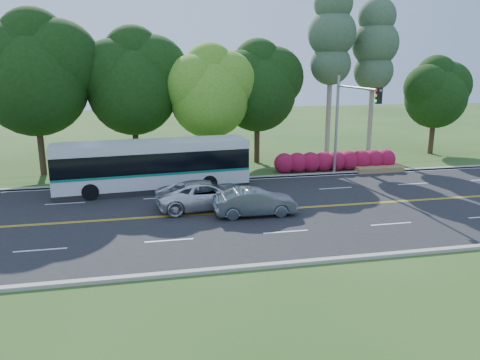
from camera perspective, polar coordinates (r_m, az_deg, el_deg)
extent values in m
plane|color=#244818|center=(25.81, 4.34, -3.61)|extent=(120.00, 120.00, 0.00)
cube|color=black|center=(25.80, 4.34, -3.59)|extent=(60.00, 14.00, 0.02)
cube|color=#A09B90|center=(32.46, 0.87, 0.27)|extent=(60.00, 0.30, 0.15)
cube|color=#A09B90|center=(19.45, 10.23, -9.64)|extent=(60.00, 0.30, 0.15)
cube|color=#244818|center=(34.22, 0.19, 0.95)|extent=(60.00, 4.00, 0.10)
cube|color=gold|center=(25.73, 4.39, -3.62)|extent=(57.00, 0.10, 0.00)
cube|color=gold|center=(25.87, 4.29, -3.51)|extent=(57.00, 0.10, 0.00)
cube|color=silver|center=(22.05, -23.17, -7.84)|extent=(2.20, 0.12, 0.00)
cube|color=silver|center=(21.58, -8.63, -7.28)|extent=(2.20, 0.12, 0.00)
cube|color=silver|center=(22.50, 5.58, -6.29)|extent=(2.20, 0.12, 0.00)
cube|color=silver|center=(24.63, 17.94, -5.10)|extent=(2.20, 0.12, 0.00)
cube|color=silver|center=(28.58, -20.55, -2.69)|extent=(2.20, 0.12, 0.00)
cube|color=silver|center=(28.22, -9.47, -2.17)|extent=(2.20, 0.12, 0.00)
cube|color=silver|center=(28.92, 1.48, -1.57)|extent=(2.20, 0.12, 0.00)
cube|color=silver|center=(30.61, 11.56, -0.98)|extent=(2.20, 0.12, 0.00)
cube|color=silver|center=(33.14, 20.33, -0.43)|extent=(2.20, 0.12, 0.00)
cube|color=silver|center=(32.19, 0.99, 0.05)|extent=(57.00, 0.12, 0.00)
cube|color=silver|center=(19.73, 9.90, -9.44)|extent=(57.00, 0.12, 0.00)
cylinder|color=black|center=(35.80, -23.06, 3.56)|extent=(0.44, 0.44, 3.96)
sphere|color=black|center=(35.35, -23.77, 10.74)|extent=(7.20, 7.20, 7.20)
sphere|color=black|center=(35.33, -21.27, 13.31)|extent=(5.76, 5.76, 5.76)
sphere|color=black|center=(35.45, -26.37, 12.53)|extent=(5.40, 5.40, 5.40)
sphere|color=black|center=(35.72, -23.92, 15.10)|extent=(4.68, 4.68, 4.68)
cylinder|color=black|center=(36.11, -12.57, 4.14)|extent=(0.44, 0.44, 3.60)
sphere|color=black|center=(35.66, -12.92, 10.66)|extent=(6.60, 6.60, 6.60)
sphere|color=black|center=(35.92, -10.61, 12.90)|extent=(5.28, 5.28, 5.28)
sphere|color=black|center=(35.46, -15.21, 12.38)|extent=(4.95, 4.95, 4.95)
sphere|color=black|center=(36.01, -12.97, 14.63)|extent=(4.29, 4.29, 4.29)
cylinder|color=black|center=(35.50, -3.64, 3.99)|extent=(0.44, 0.44, 3.24)
sphere|color=#3D861B|center=(35.04, -3.74, 9.87)|extent=(5.80, 5.80, 5.80)
sphere|color=#3D861B|center=(35.48, -1.70, 11.82)|extent=(4.64, 4.64, 4.64)
sphere|color=#3D861B|center=(34.64, -5.65, 11.47)|extent=(4.35, 4.35, 4.35)
sphere|color=#3D861B|center=(35.36, -3.72, 13.44)|extent=(3.77, 3.77, 3.77)
cylinder|color=black|center=(37.68, 2.08, 4.74)|extent=(0.44, 0.44, 3.42)
sphere|color=black|center=(37.26, 2.13, 10.53)|extent=(6.00, 6.00, 6.00)
sphere|color=black|center=(37.84, 4.07, 12.38)|extent=(4.80, 4.80, 4.80)
sphere|color=black|center=(36.74, 0.36, 12.13)|extent=(4.50, 4.50, 4.50)
sphere|color=black|center=(37.60, 2.16, 13.99)|extent=(3.90, 3.90, 3.90)
cylinder|color=gray|center=(39.17, 10.80, 9.56)|extent=(0.40, 0.40, 9.80)
sphere|color=#395736|center=(39.06, 10.99, 13.65)|extent=(3.23, 3.23, 3.23)
sphere|color=#395736|center=(39.12, 11.16, 17.14)|extent=(3.80, 3.80, 3.80)
sphere|color=#395736|center=(39.31, 11.32, 20.39)|extent=(3.04, 3.04, 3.04)
cylinder|color=gray|center=(41.33, 15.71, 9.02)|extent=(0.40, 0.40, 9.10)
sphere|color=#395736|center=(41.20, 15.95, 12.62)|extent=(3.23, 3.23, 3.23)
sphere|color=#395736|center=(41.22, 16.17, 15.69)|extent=(3.80, 3.80, 3.80)
sphere|color=#395736|center=(41.35, 16.37, 18.56)|extent=(3.04, 3.04, 3.04)
cylinder|color=black|center=(44.72, 22.33, 4.94)|extent=(0.44, 0.44, 3.06)
sphere|color=black|center=(44.37, 22.73, 9.21)|extent=(5.20, 5.20, 5.20)
sphere|color=black|center=(45.22, 23.89, 10.50)|extent=(4.16, 4.16, 4.16)
sphere|color=black|center=(43.57, 21.84, 10.42)|extent=(3.90, 3.90, 3.90)
sphere|color=black|center=(44.67, 22.79, 11.74)|extent=(3.38, 3.38, 3.38)
sphere|color=maroon|center=(34.05, 5.42, 2.03)|extent=(1.50, 1.50, 1.50)
sphere|color=maroon|center=(34.36, 7.02, 2.09)|extent=(1.50, 1.50, 1.50)
sphere|color=maroon|center=(34.69, 8.58, 2.16)|extent=(1.50, 1.50, 1.50)
sphere|color=maroon|center=(35.04, 10.12, 2.21)|extent=(1.50, 1.50, 1.50)
sphere|color=maroon|center=(35.42, 11.62, 2.27)|extent=(1.50, 1.50, 1.50)
sphere|color=maroon|center=(35.83, 13.10, 2.33)|extent=(1.50, 1.50, 1.50)
sphere|color=maroon|center=(36.26, 14.53, 2.38)|extent=(1.50, 1.50, 1.50)
sphere|color=maroon|center=(36.71, 15.94, 2.42)|extent=(1.50, 1.50, 1.50)
sphere|color=maroon|center=(37.18, 17.31, 2.47)|extent=(1.50, 1.50, 1.50)
cube|color=olive|center=(36.13, 16.46, 1.31)|extent=(3.50, 1.40, 0.40)
cylinder|color=gray|center=(33.96, 11.67, 6.48)|extent=(0.20, 0.20, 7.00)
cylinder|color=gray|center=(30.99, 14.14, 10.85)|extent=(0.14, 6.00, 0.14)
cube|color=black|center=(28.52, 16.56, 9.84)|extent=(0.32, 0.28, 0.95)
sphere|color=red|center=(28.42, 16.30, 10.45)|extent=(0.18, 0.18, 0.18)
sphere|color=yellow|center=(28.44, 16.25, 9.85)|extent=(0.18, 0.18, 0.18)
sphere|color=#19D833|center=(28.46, 16.21, 9.25)|extent=(0.18, 0.18, 0.18)
cube|color=silver|center=(29.87, -10.53, 0.35)|extent=(12.08, 3.63, 0.98)
cube|color=black|center=(29.63, -10.63, 2.43)|extent=(12.02, 3.67, 1.23)
cube|color=silver|center=(29.46, -10.71, 4.13)|extent=(12.08, 3.63, 0.55)
cube|color=#0C6D5B|center=(29.77, -10.57, 1.16)|extent=(12.02, 3.68, 0.14)
cube|color=black|center=(29.56, -22.09, 1.79)|extent=(0.28, 2.32, 1.69)
cube|color=#19E54C|center=(29.39, -22.24, 3.60)|extent=(0.19, 1.51, 0.22)
cube|color=black|center=(30.03, -10.48, -0.88)|extent=(12.07, 3.53, 0.35)
cylinder|color=black|center=(28.64, -17.79, -1.40)|extent=(1.01, 0.37, 0.99)
cylinder|color=black|center=(30.93, -17.78, -0.27)|extent=(1.01, 0.37, 0.99)
cylinder|color=black|center=(29.36, -3.77, -0.36)|extent=(1.01, 0.37, 0.99)
cylinder|color=black|center=(31.61, -4.77, 0.66)|extent=(1.01, 0.37, 0.99)
imported|color=#536165|center=(24.56, 1.84, -2.71)|extent=(4.36, 1.57, 1.43)
imported|color=silver|center=(25.81, -4.11, -1.78)|extent=(5.72, 3.05, 1.53)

